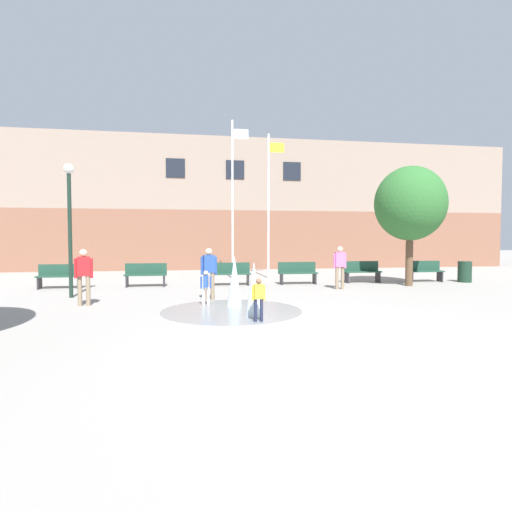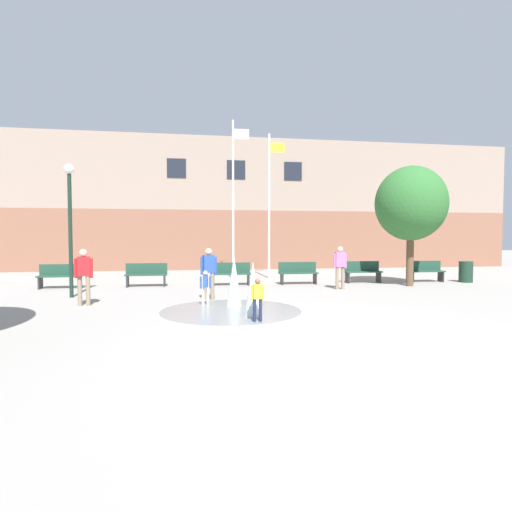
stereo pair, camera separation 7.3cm
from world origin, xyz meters
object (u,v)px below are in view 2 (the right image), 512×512
park_bench_left_of_flagpoles (146,274)px  street_tree_near_building (411,204)px  adult_near_bench (84,273)px  flagpole_left (234,195)px  park_bench_under_right_flagpole (298,273)px  park_bench_far_right (425,271)px  park_bench_near_trashcan (362,271)px  trash_can (466,272)px  teen_by_trashcan (209,270)px  flagpole_right (270,201)px  adult_watching (340,264)px  child_running (205,285)px  park_bench_far_left (61,276)px  park_bench_center (231,273)px  child_in_fountain (257,296)px  lamp_post_left_lane (70,212)px

park_bench_left_of_flagpoles → street_tree_near_building: bearing=-7.8°
adult_near_bench → street_tree_near_building: size_ratio=0.34×
adult_near_bench → flagpole_left: flagpole_left is taller
park_bench_under_right_flagpole → park_bench_far_right: same height
park_bench_near_trashcan → trash_can: (4.46, -0.55, -0.03)m
park_bench_under_right_flagpole → teen_by_trashcan: teen_by_trashcan is taller
flagpole_right → flagpole_left: bearing=180.0°
adult_watching → trash_can: size_ratio=1.77×
park_bench_left_of_flagpoles → adult_near_bench: adult_near_bench is taller
park_bench_under_right_flagpole → park_bench_near_trashcan: bearing=2.9°
park_bench_under_right_flagpole → park_bench_far_right: (5.69, -0.00, 0.00)m
child_running → flagpole_left: 8.30m
park_bench_near_trashcan → park_bench_far_left: bearing=-179.5°
teen_by_trashcan → park_bench_far_right: bearing=-173.6°
flagpole_right → street_tree_near_building: bearing=-39.5°
flagpole_right → street_tree_near_building: size_ratio=1.44×
park_bench_center → park_bench_under_right_flagpole: bearing=-0.7°
flagpole_left → adult_near_bench: bearing=-125.3°
park_bench_left_of_flagpoles → flagpole_right: bearing=25.6°
adult_watching → flagpole_right: bearing=-63.4°
park_bench_far_right → child_in_fountain: bearing=-140.3°
park_bench_center → street_tree_near_building: bearing=-10.7°
park_bench_left_of_flagpoles → teen_by_trashcan: bearing=-58.8°
child_running → lamp_post_left_lane: size_ratio=0.23×
park_bench_center → flagpole_right: (2.11, 2.70, 3.16)m
park_bench_center → street_tree_near_building: 7.64m
park_bench_near_trashcan → park_bench_center: bearing=-178.9°
flagpole_left → trash_can: (9.72, -3.13, -3.48)m
adult_watching → lamp_post_left_lane: 9.43m
park_bench_center → adult_watching: (3.89, -1.87, 0.45)m
flagpole_left → lamp_post_left_lane: bearing=-137.7°
park_bench_left_of_flagpoles → adult_near_bench: size_ratio=1.01×
street_tree_near_building → park_bench_under_right_flagpole: bearing=163.0°
child_running → park_bench_left_of_flagpoles: bearing=-148.0°
adult_watching → adult_near_bench: bearing=20.9°
flagpole_left → trash_can: 10.79m
park_bench_far_left → flagpole_left: flagpole_left is taller
park_bench_center → street_tree_near_building: street_tree_near_building is taller
park_bench_far_left → park_bench_left_of_flagpoles: size_ratio=1.00×
child_running → trash_can: size_ratio=1.10×
teen_by_trashcan → adult_watching: bearing=-174.3°
park_bench_under_right_flagpole → trash_can: (7.33, -0.40, -0.03)m
lamp_post_left_lane → trash_can: bearing=7.7°
park_bench_near_trashcan → park_bench_left_of_flagpoles: bearing=-179.9°
street_tree_near_building → park_bench_left_of_flagpoles: bearing=172.2°
child_running → park_bench_under_right_flagpole: bearing=148.0°
park_bench_center → trash_can: size_ratio=1.78×
park_bench_left_of_flagpoles → teen_by_trashcan: (2.30, -3.80, 0.45)m
park_bench_under_right_flagpole → child_in_fountain: bearing=-111.8°
park_bench_under_right_flagpole → adult_near_bench: 8.44m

